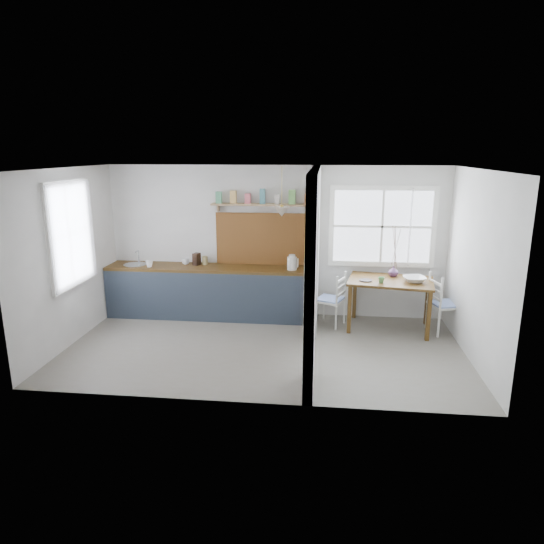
# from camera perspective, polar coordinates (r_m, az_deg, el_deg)

# --- Properties ---
(floor) EXTENTS (5.80, 3.20, 0.01)m
(floor) POSITION_cam_1_polar(r_m,az_deg,el_deg) (7.25, -0.94, -8.93)
(floor) COLOR #706A5B
(floor) RESTS_ON ground
(ceiling) EXTENTS (5.80, 3.20, 0.01)m
(ceiling) POSITION_cam_1_polar(r_m,az_deg,el_deg) (6.67, -1.04, 12.07)
(ceiling) COLOR silver
(ceiling) RESTS_ON walls
(walls) EXTENTS (5.81, 3.21, 2.60)m
(walls) POSITION_cam_1_polar(r_m,az_deg,el_deg) (6.84, -0.99, 1.13)
(walls) COLOR silver
(walls) RESTS_ON floor
(partition) EXTENTS (0.12, 3.20, 2.60)m
(partition) POSITION_cam_1_polar(r_m,az_deg,el_deg) (6.82, 4.92, 2.33)
(partition) COLOR silver
(partition) RESTS_ON floor
(kitchen_window) EXTENTS (0.10, 1.16, 1.50)m
(kitchen_window) POSITION_cam_1_polar(r_m,az_deg,el_deg) (7.68, -22.83, 4.12)
(kitchen_window) COLOR white
(kitchen_window) RESTS_ON walls
(nook_window) EXTENTS (1.76, 0.10, 1.30)m
(nook_window) POSITION_cam_1_polar(r_m,az_deg,el_deg) (8.32, 12.83, 5.23)
(nook_window) COLOR white
(nook_window) RESTS_ON walls
(counter) EXTENTS (3.50, 0.60, 0.90)m
(counter) POSITION_cam_1_polar(r_m,az_deg,el_deg) (8.52, -7.40, -2.21)
(counter) COLOR #5C3B11
(counter) RESTS_ON floor
(sink) EXTENTS (0.40, 0.40, 0.02)m
(sink) POSITION_cam_1_polar(r_m,az_deg,el_deg) (8.78, -15.81, 0.78)
(sink) COLOR #B3B8BF
(sink) RESTS_ON counter
(backsplash) EXTENTS (1.65, 0.03, 0.90)m
(backsplash) POSITION_cam_1_polar(r_m,az_deg,el_deg) (8.39, -1.03, 3.92)
(backsplash) COLOR brown
(backsplash) RESTS_ON walls
(shelf) EXTENTS (1.75, 0.20, 0.21)m
(shelf) POSITION_cam_1_polar(r_m,az_deg,el_deg) (8.21, -1.13, 8.29)
(shelf) COLOR #A27E58
(shelf) RESTS_ON walls
(pendant_lamp) EXTENTS (0.26, 0.26, 0.16)m
(pendant_lamp) POSITION_cam_1_polar(r_m,az_deg,el_deg) (7.85, 1.15, 7.12)
(pendant_lamp) COLOR beige
(pendant_lamp) RESTS_ON ceiling
(utensil_rail) EXTENTS (0.02, 0.50, 0.02)m
(utensil_rail) POSITION_cam_1_polar(r_m,az_deg,el_deg) (7.65, 4.41, 3.63)
(utensil_rail) COLOR #B3B8BF
(utensil_rail) RESTS_ON partition
(dining_table) EXTENTS (1.44, 1.08, 0.82)m
(dining_table) POSITION_cam_1_polar(r_m,az_deg,el_deg) (8.10, 13.63, -3.72)
(dining_table) COLOR #5C3B11
(dining_table) RESTS_ON floor
(chair_left) EXTENTS (0.54, 0.54, 0.90)m
(chair_left) POSITION_cam_1_polar(r_m,az_deg,el_deg) (8.08, 6.85, -3.15)
(chair_left) COLOR white
(chair_left) RESTS_ON floor
(chair_right) EXTENTS (0.54, 0.54, 0.96)m
(chair_right) POSITION_cam_1_polar(r_m,az_deg,el_deg) (8.17, 19.75, -3.51)
(chair_right) COLOR white
(chair_right) RESTS_ON floor
(kettle) EXTENTS (0.22, 0.18, 0.26)m
(kettle) POSITION_cam_1_polar(r_m,az_deg,el_deg) (8.07, 2.37, 1.16)
(kettle) COLOR white
(kettle) RESTS_ON counter
(mug_a) EXTENTS (0.16, 0.16, 0.12)m
(mug_a) POSITION_cam_1_polar(r_m,az_deg,el_deg) (8.52, -14.23, 0.94)
(mug_a) COLOR white
(mug_a) RESTS_ON counter
(mug_b) EXTENTS (0.15, 0.15, 0.11)m
(mug_b) POSITION_cam_1_polar(r_m,az_deg,el_deg) (8.60, -10.12, 1.25)
(mug_b) COLOR white
(mug_b) RESTS_ON counter
(knife_block) EXTENTS (0.13, 0.15, 0.21)m
(knife_block) POSITION_cam_1_polar(r_m,az_deg,el_deg) (8.50, -8.86, 1.51)
(knife_block) COLOR #402617
(knife_block) RESTS_ON counter
(jar) EXTENTS (0.12, 0.12, 0.15)m
(jar) POSITION_cam_1_polar(r_m,az_deg,el_deg) (8.52, -7.89, 1.36)
(jar) COLOR #998E59
(jar) RESTS_ON counter
(towel_magenta) EXTENTS (0.02, 0.03, 0.53)m
(towel_magenta) POSITION_cam_1_polar(r_m,az_deg,el_deg) (8.04, 4.06, -4.51)
(towel_magenta) COLOR #DB1C4C
(towel_magenta) RESTS_ON counter
(towel_orange) EXTENTS (0.02, 0.03, 0.45)m
(towel_orange) POSITION_cam_1_polar(r_m,az_deg,el_deg) (7.97, 4.03, -4.85)
(towel_orange) COLOR #C58418
(towel_orange) RESTS_ON counter
(bowl) EXTENTS (0.40, 0.40, 0.08)m
(bowl) POSITION_cam_1_polar(r_m,az_deg,el_deg) (7.95, 16.41, -0.83)
(bowl) COLOR white
(bowl) RESTS_ON dining_table
(table_cup) EXTENTS (0.10, 0.10, 0.09)m
(table_cup) POSITION_cam_1_polar(r_m,az_deg,el_deg) (7.75, 12.73, -0.93)
(table_cup) COLOR #5EA05C
(table_cup) RESTS_ON dining_table
(plate) EXTENTS (0.26, 0.26, 0.02)m
(plate) POSITION_cam_1_polar(r_m,az_deg,el_deg) (7.84, 10.96, -0.96)
(plate) COLOR black
(plate) RESTS_ON dining_table
(vase) EXTENTS (0.20, 0.20, 0.17)m
(vase) POSITION_cam_1_polar(r_m,az_deg,el_deg) (8.19, 14.09, 0.08)
(vase) COLOR #583662
(vase) RESTS_ON dining_table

